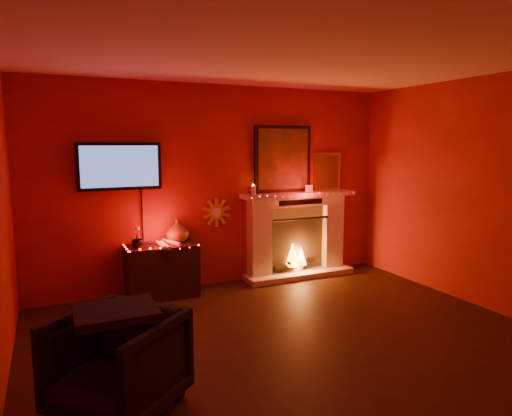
# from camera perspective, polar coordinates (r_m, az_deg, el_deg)

# --- Properties ---
(room) EXTENTS (5.00, 5.00, 5.00)m
(room) POSITION_cam_1_polar(r_m,az_deg,el_deg) (3.96, 7.88, -0.38)
(room) COLOR black
(room) RESTS_ON ground
(floor) EXTENTS (5.00, 5.00, 0.00)m
(floor) POSITION_cam_1_polar(r_m,az_deg,el_deg) (4.36, 7.52, -18.21)
(floor) COLOR black
(floor) RESTS_ON ground
(fireplace) EXTENTS (1.72, 0.40, 2.18)m
(fireplace) POSITION_cam_1_polar(r_m,az_deg,el_deg) (6.66, 5.05, -2.35)
(fireplace) COLOR beige
(fireplace) RESTS_ON floor
(tv) EXTENTS (1.00, 0.07, 1.24)m
(tv) POSITION_cam_1_polar(r_m,az_deg,el_deg) (5.81, -16.65, 4.99)
(tv) COLOR black
(tv) RESTS_ON room
(sunburst_clock) EXTENTS (0.40, 0.03, 0.40)m
(sunburst_clock) POSITION_cam_1_polar(r_m,az_deg,el_deg) (6.20, -4.95, -0.54)
(sunburst_clock) COLOR gold
(sunburst_clock) RESTS_ON room
(console_table) EXTENTS (0.88, 0.56, 0.97)m
(console_table) POSITION_cam_1_polar(r_m,az_deg,el_deg) (5.91, -11.55, -7.17)
(console_table) COLOR black
(console_table) RESTS_ON floor
(armchair) EXTENTS (1.12, 1.12, 0.73)m
(armchair) POSITION_cam_1_polar(r_m,az_deg,el_deg) (3.59, -16.95, -18.05)
(armchair) COLOR black
(armchair) RESTS_ON floor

